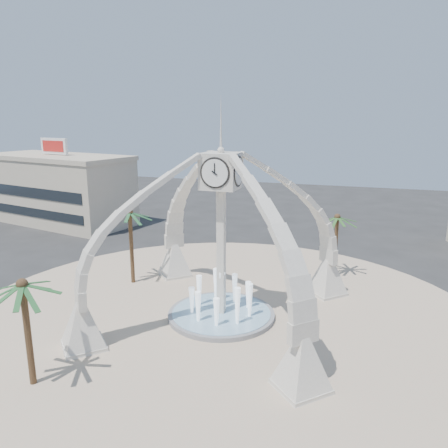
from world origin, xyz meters
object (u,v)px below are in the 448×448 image
(clock_tower, at_px, (221,234))
(palm_south, at_px, (22,286))
(palm_west, at_px, (130,214))
(palm_north, at_px, (337,218))
(fountain, at_px, (221,314))

(clock_tower, height_order, palm_south, clock_tower)
(palm_west, bearing_deg, palm_north, 23.54)
(fountain, bearing_deg, palm_west, 157.20)
(fountain, height_order, palm_south, palm_south)
(palm_south, bearing_deg, clock_tower, 57.18)
(palm_west, relative_size, palm_north, 1.12)
(palm_north, bearing_deg, fountain, -122.02)
(clock_tower, distance_m, palm_west, 10.75)
(fountain, bearing_deg, clock_tower, -90.00)
(palm_south, bearing_deg, palm_west, 99.40)
(fountain, relative_size, palm_north, 1.24)
(fountain, xyz_separation_m, palm_north, (7.29, 11.66, 5.40))
(clock_tower, distance_m, palm_south, 13.55)
(fountain, bearing_deg, palm_north, 57.98)
(clock_tower, bearing_deg, palm_south, -122.82)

